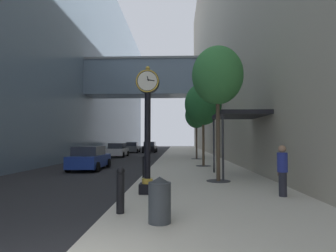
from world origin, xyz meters
name	(u,v)px	position (x,y,z in m)	size (l,w,h in m)	color
ground_plane	(161,158)	(0.00, 27.00, 0.00)	(110.00, 110.00, 0.00)	#262628
sidewalk_right	(188,156)	(3.16, 30.00, 0.07)	(6.33, 80.00, 0.14)	beige
building_block_left	(64,56)	(-12.42, 29.96, 12.48)	(23.67, 80.00, 25.04)	slate
building_block_right	(250,19)	(10.83, 30.00, 16.89)	(9.00, 80.00, 33.78)	#A89E89
street_clock	(148,123)	(0.81, 6.23, 2.65)	(0.84, 0.55, 4.56)	black
bollard_nearest	(120,189)	(0.40, 3.61, 0.76)	(0.22, 0.22, 1.20)	black
bollard_third	(145,168)	(0.40, 8.85, 0.76)	(0.22, 0.22, 1.20)	black
street_tree_near	(217,76)	(3.75, 9.18, 5.00)	(2.37, 2.37, 6.26)	#333335
street_tree_mid_near	(203,104)	(3.75, 16.42, 4.61)	(2.68, 2.68, 6.03)	#333335
street_tree_mid_far	(196,115)	(3.75, 23.65, 4.43)	(2.23, 2.23, 5.60)	#333335
trash_bin	(160,199)	(1.48, 2.83, 0.68)	(0.53, 0.53, 1.05)	#383D42
pedestrian_walking	(282,169)	(5.42, 5.89, 1.05)	(0.38, 0.48, 1.71)	#23232D
storefront_awning	(238,116)	(5.09, 11.00, 3.28)	(2.40, 3.60, 3.30)	black
car_blue_near	(90,158)	(-4.08, 14.97, 0.78)	(2.13, 4.40, 1.60)	navy
car_white_mid	(118,150)	(-5.22, 28.85, 0.79)	(2.16, 4.57, 1.62)	silver
car_grey_far	(133,147)	(-5.19, 39.44, 0.80)	(2.09, 4.21, 1.65)	slate
car_black_trailing	(150,147)	(-2.47, 39.43, 0.82)	(2.14, 4.07, 1.70)	black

